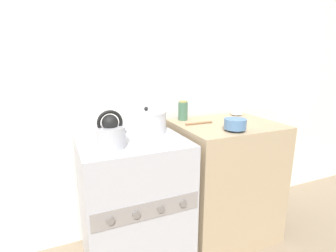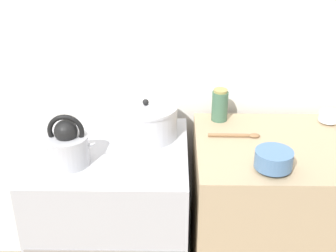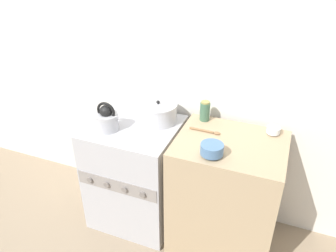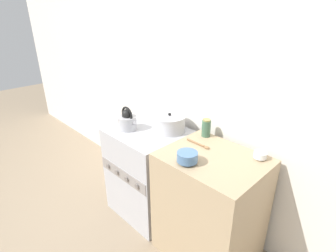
% 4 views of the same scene
% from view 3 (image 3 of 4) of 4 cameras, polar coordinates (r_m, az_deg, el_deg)
% --- Properties ---
extents(ground_plane, '(12.00, 12.00, 0.00)m').
position_cam_3_polar(ground_plane, '(2.85, -8.06, -18.83)').
color(ground_plane, gray).
extents(wall_back, '(7.00, 0.06, 2.50)m').
position_cam_3_polar(wall_back, '(2.64, -2.76, 10.51)').
color(wall_back, silver).
rests_on(wall_back, ground_plane).
extents(stove, '(0.67, 0.64, 0.90)m').
position_cam_3_polar(stove, '(2.73, -5.62, -8.15)').
color(stove, '#B2B2B7').
rests_on(stove, ground_plane).
extents(counter, '(0.74, 0.61, 0.93)m').
position_cam_3_polar(counter, '(2.53, 9.92, -11.69)').
color(counter, tan).
rests_on(counter, ground_plane).
extents(kettle, '(0.21, 0.17, 0.22)m').
position_cam_3_polar(kettle, '(2.42, -10.57, 1.19)').
color(kettle, '#B2B2B7').
rests_on(kettle, stove).
extents(cooking_pot, '(0.29, 0.29, 0.18)m').
position_cam_3_polar(cooking_pot, '(2.49, -1.70, 2.35)').
color(cooking_pot, silver).
rests_on(cooking_pot, stove).
extents(enamel_bowl, '(0.15, 0.15, 0.08)m').
position_cam_3_polar(enamel_bowl, '(2.08, 7.65, -4.03)').
color(enamel_bowl, '#4C729E').
rests_on(enamel_bowl, counter).
extents(small_ceramic_bowl, '(0.09, 0.09, 0.06)m').
position_cam_3_polar(small_ceramic_bowl, '(2.40, 17.87, -0.69)').
color(small_ceramic_bowl, white).
rests_on(small_ceramic_bowl, counter).
extents(storage_jar, '(0.07, 0.07, 0.15)m').
position_cam_3_polar(storage_jar, '(2.46, 6.44, 2.61)').
color(storage_jar, '#3F664C').
rests_on(storage_jar, counter).
extents(wooden_spoon, '(0.23, 0.03, 0.02)m').
position_cam_3_polar(wooden_spoon, '(2.34, 6.81, -0.91)').
color(wooden_spoon, olive).
rests_on(wooden_spoon, counter).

